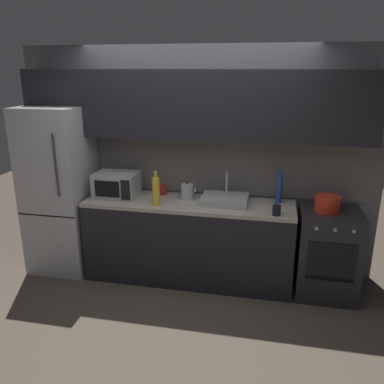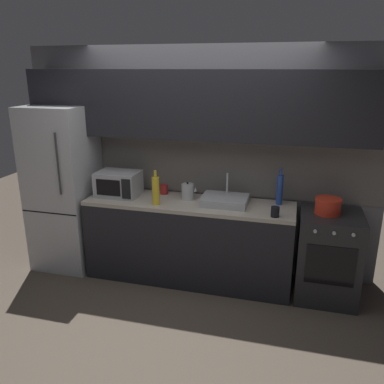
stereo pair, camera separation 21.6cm
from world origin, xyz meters
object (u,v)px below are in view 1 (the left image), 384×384
(refrigerator, at_px, (60,190))
(cooking_pot, at_px, (327,204))
(wine_bottle_blue, at_px, (279,188))
(oven_range, at_px, (327,253))
(kettle, at_px, (187,192))
(mug_red, at_px, (162,190))
(wine_bottle_yellow, at_px, (156,191))
(microwave, at_px, (117,185))
(mug_dark, at_px, (276,210))

(refrigerator, relative_size, cooking_pot, 7.48)
(wine_bottle_blue, bearing_deg, oven_range, -17.39)
(kettle, height_order, wine_bottle_blue, wine_bottle_blue)
(mug_red, bearing_deg, wine_bottle_yellow, -84.30)
(kettle, relative_size, mug_red, 1.85)
(microwave, bearing_deg, mug_dark, -7.68)
(kettle, relative_size, wine_bottle_blue, 0.51)
(oven_range, bearing_deg, wine_bottle_yellow, -174.63)
(refrigerator, bearing_deg, kettle, 3.08)
(wine_bottle_yellow, distance_m, mug_dark, 1.23)
(cooking_pot, bearing_deg, wine_bottle_yellow, -174.43)
(wine_bottle_blue, distance_m, mug_red, 1.28)
(refrigerator, relative_size, mug_red, 17.67)
(refrigerator, xyz_separation_m, mug_dark, (2.41, -0.21, 0.01))
(refrigerator, distance_m, wine_bottle_blue, 2.43)
(wine_bottle_blue, bearing_deg, kettle, -175.00)
(oven_range, xyz_separation_m, kettle, (-1.49, 0.08, 0.54))
(refrigerator, relative_size, wine_bottle_yellow, 5.16)
(microwave, bearing_deg, wine_bottle_yellow, -20.14)
(refrigerator, bearing_deg, mug_red, 9.68)
(refrigerator, xyz_separation_m, mug_red, (1.15, 0.20, 0.02))
(kettle, xyz_separation_m, wine_bottle_yellow, (-0.27, -0.25, 0.07))
(mug_red, bearing_deg, cooking_pot, -6.40)
(refrigerator, relative_size, oven_range, 2.08)
(kettle, bearing_deg, microwave, -175.59)
(oven_range, relative_size, wine_bottle_yellow, 2.48)
(microwave, relative_size, wine_bottle_blue, 1.19)
(oven_range, height_order, wine_bottle_yellow, wine_bottle_yellow)
(microwave, distance_m, mug_dark, 1.74)
(kettle, height_order, mug_red, kettle)
(refrigerator, height_order, cooking_pot, refrigerator)
(mug_red, distance_m, cooking_pot, 1.76)
(refrigerator, bearing_deg, wine_bottle_blue, 3.84)
(mug_dark, relative_size, mug_red, 0.94)
(oven_range, bearing_deg, refrigerator, 179.98)
(refrigerator, relative_size, kettle, 9.56)
(microwave, relative_size, kettle, 2.35)
(oven_range, relative_size, kettle, 4.59)
(mug_red, relative_size, cooking_pot, 0.42)
(refrigerator, xyz_separation_m, wine_bottle_yellow, (1.18, -0.17, 0.12))
(kettle, height_order, wine_bottle_yellow, wine_bottle_yellow)
(microwave, xyz_separation_m, wine_bottle_yellow, (0.50, -0.19, 0.02))
(oven_range, distance_m, microwave, 2.34)
(wine_bottle_yellow, distance_m, wine_bottle_blue, 1.28)
(mug_dark, xyz_separation_m, cooking_pot, (0.49, 0.21, 0.03))
(kettle, relative_size, wine_bottle_yellow, 0.54)
(wine_bottle_blue, height_order, mug_dark, wine_bottle_blue)
(wine_bottle_yellow, bearing_deg, wine_bottle_blue, 14.90)
(wine_bottle_blue, bearing_deg, wine_bottle_yellow, -165.10)
(microwave, xyz_separation_m, kettle, (0.78, 0.06, -0.05))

